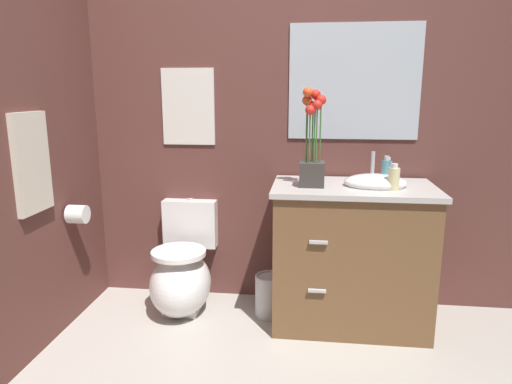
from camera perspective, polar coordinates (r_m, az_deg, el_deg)
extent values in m
cube|color=brown|center=(2.97, 8.08, 9.56)|extent=(4.03, 0.05, 2.50)
ellipsoid|color=white|center=(2.99, -9.39, -11.26)|extent=(0.38, 0.48, 0.40)
cube|color=white|center=(3.08, -9.05, -12.76)|extent=(0.22, 0.26, 0.18)
cube|color=white|center=(3.14, -8.15, -3.84)|extent=(0.36, 0.13, 0.32)
cylinder|color=white|center=(2.89, -9.65, -7.51)|extent=(0.34, 0.34, 0.03)
cylinder|color=#B7B7BC|center=(3.10, -8.24, -1.00)|extent=(0.04, 0.04, 0.02)
cube|color=brown|center=(2.83, 11.73, -8.07)|extent=(0.90, 0.52, 0.83)
cube|color=#BCB7B2|center=(2.71, 12.13, 0.48)|extent=(0.94, 0.56, 0.03)
ellipsoid|color=white|center=(2.72, 14.68, 1.14)|extent=(0.36, 0.26, 0.10)
cylinder|color=#B7B7BC|center=(2.86, 14.35, 3.14)|extent=(0.02, 0.02, 0.18)
cube|color=#B7B7BC|center=(2.50, 7.82, -6.24)|extent=(0.10, 0.02, 0.02)
cube|color=#B7B7BC|center=(2.60, 7.63, -12.13)|extent=(0.10, 0.02, 0.02)
cube|color=#38332D|center=(2.64, 6.99, 2.25)|extent=(0.14, 0.14, 0.14)
cylinder|color=#386B2D|center=(2.60, 8.03, 7.48)|extent=(0.01, 0.01, 0.35)
sphere|color=red|center=(2.59, 8.15, 11.32)|extent=(0.06, 0.06, 0.06)
cylinder|color=#386B2D|center=(2.62, 7.33, 7.87)|extent=(0.01, 0.01, 0.38)
sphere|color=red|center=(2.61, 7.45, 12.00)|extent=(0.06, 0.06, 0.06)
cylinder|color=#386B2D|center=(2.64, 7.06, 7.19)|extent=(0.01, 0.01, 0.31)
sphere|color=red|center=(2.63, 7.16, 10.59)|extent=(0.06, 0.06, 0.06)
cylinder|color=#386B2D|center=(2.63, 6.32, 7.54)|extent=(0.01, 0.01, 0.34)
sphere|color=#EA4C23|center=(2.62, 6.41, 11.29)|extent=(0.06, 0.06, 0.06)
cylinder|color=#386B2D|center=(2.60, 6.40, 7.99)|extent=(0.01, 0.01, 0.39)
sphere|color=#EA4C23|center=(2.59, 6.50, 12.29)|extent=(0.06, 0.06, 0.06)
cylinder|color=#386B2D|center=(2.58, 6.71, 6.87)|extent=(0.01, 0.01, 0.29)
sphere|color=red|center=(2.57, 6.80, 10.13)|extent=(0.06, 0.06, 0.06)
cylinder|color=#386B2D|center=(2.58, 7.58, 7.17)|extent=(0.01, 0.01, 0.32)
sphere|color=red|center=(2.58, 7.68, 10.73)|extent=(0.06, 0.06, 0.06)
cylinder|color=#B28CBF|center=(2.86, 16.07, 2.48)|extent=(0.05, 0.05, 0.13)
cylinder|color=silver|center=(2.85, 16.16, 3.96)|extent=(0.03, 0.03, 0.02)
cylinder|color=teal|center=(2.75, 15.89, 2.34)|extent=(0.05, 0.05, 0.15)
cylinder|color=#B7B7BC|center=(2.74, 16.00, 4.10)|extent=(0.03, 0.03, 0.02)
cylinder|color=beige|center=(2.63, 16.84, 1.57)|extent=(0.06, 0.06, 0.12)
cylinder|color=silver|center=(2.62, 16.94, 3.15)|extent=(0.03, 0.03, 0.02)
cylinder|color=#B7B7BC|center=(2.96, 1.69, -12.88)|extent=(0.18, 0.18, 0.26)
torus|color=#B7B7BC|center=(2.90, 1.70, -10.47)|extent=(0.18, 0.18, 0.01)
cube|color=silver|center=(3.04, -8.46, 10.47)|extent=(0.35, 0.01, 0.49)
cube|color=#B2BCC6|center=(2.95, 12.18, 13.27)|extent=(0.80, 0.01, 0.70)
cube|color=beige|center=(2.62, -26.20, 3.26)|extent=(0.03, 0.28, 0.52)
cylinder|color=white|center=(2.92, -21.39, -2.60)|extent=(0.11, 0.11, 0.11)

